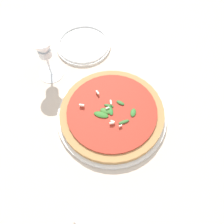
{
  "coord_description": "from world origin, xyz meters",
  "views": [
    {
      "loc": [
        -0.23,
        0.32,
        0.7
      ],
      "look_at": [
        -0.03,
        -0.01,
        0.03
      ],
      "focal_mm": 42.0,
      "sensor_mm": 36.0,
      "label": 1
    }
  ],
  "objects": [
    {
      "name": "ground_plane",
      "position": [
        0.0,
        0.0,
        0.0
      ],
      "size": [
        6.0,
        6.0,
        0.0
      ],
      "primitive_type": "plane",
      "color": "beige"
    },
    {
      "name": "pizza_arugula_main",
      "position": [
        -0.03,
        -0.01,
        0.02
      ],
      "size": [
        0.33,
        0.33,
        0.05
      ],
      "color": "white",
      "rests_on": "ground_plane"
    },
    {
      "name": "wine_glass",
      "position": [
        0.23,
        -0.05,
        0.11
      ],
      "size": [
        0.08,
        0.08,
        0.16
      ],
      "color": "white",
      "rests_on": "ground_plane"
    },
    {
      "name": "side_plate_white",
      "position": [
        0.2,
        -0.21,
        0.01
      ],
      "size": [
        0.19,
        0.19,
        0.02
      ],
      "color": "white",
      "rests_on": "ground_plane"
    }
  ]
}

